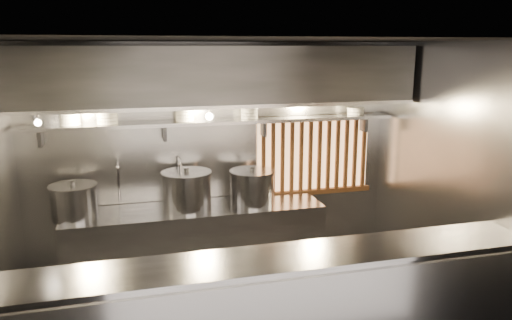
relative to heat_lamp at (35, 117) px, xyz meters
name	(u,v)px	position (x,y,z in m)	size (l,w,h in m)	color
ceiling	(241,40)	(1.90, -0.85, 0.73)	(4.50, 4.50, 0.00)	black
wall_back	(214,158)	(1.90, 0.65, -0.67)	(4.50, 4.50, 0.00)	gray
wall_right	(448,176)	(4.15, -0.85, -0.67)	(3.00, 3.00, 0.00)	gray
cooking_bench	(196,244)	(1.60, 0.28, -1.62)	(3.00, 0.70, 0.90)	gray
bowl_shelf	(216,122)	(1.90, 0.47, -0.19)	(4.40, 0.34, 0.04)	gray
exhaust_hood	(219,76)	(1.90, 0.25, 0.36)	(4.40, 0.81, 0.65)	#2D2D30
wood_screen	(314,155)	(3.20, 0.60, -0.69)	(1.56, 0.09, 1.04)	#FFB772
faucet_left	(118,174)	(0.75, 0.52, -0.76)	(0.04, 0.30, 0.50)	silver
faucet_right	(179,170)	(1.45, 0.52, -0.76)	(0.04, 0.30, 0.50)	silver
heat_lamp	(35,117)	(0.00, 0.00, 0.00)	(0.25, 0.35, 0.20)	gray
pendant_bulb	(209,116)	(1.80, 0.35, -0.11)	(0.09, 0.09, 0.19)	#2D2D30
stock_pot_left	(74,202)	(0.27, 0.26, -0.97)	(0.64, 0.64, 0.42)	gray
stock_pot_mid	(187,190)	(1.51, 0.27, -0.94)	(0.75, 0.75, 0.48)	gray
stock_pot_right	(252,187)	(2.28, 0.26, -0.96)	(0.71, 0.71, 0.45)	gray
bowl_stack_0	(70,119)	(0.28, 0.47, -0.10)	(0.24, 0.24, 0.13)	silver
bowl_stack_1	(107,116)	(0.67, 0.47, -0.08)	(0.24, 0.24, 0.17)	silver
bowl_stack_2	(185,114)	(1.53, 0.47, -0.08)	(0.23, 0.23, 0.17)	silver
bowl_stack_3	(249,113)	(2.30, 0.47, -0.10)	(0.22, 0.22, 0.13)	silver
bowl_stack_4	(356,111)	(3.69, 0.47, -0.12)	(0.23, 0.23, 0.09)	silver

